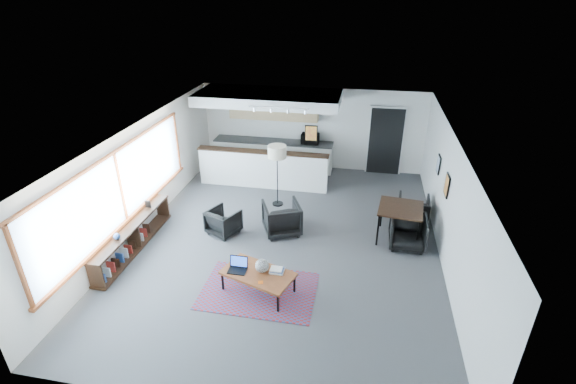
% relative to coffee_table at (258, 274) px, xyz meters
% --- Properties ---
extents(room, '(7.02, 9.02, 2.62)m').
position_rel_coffee_table_xyz_m(room, '(0.17, 1.90, 0.89)').
color(room, '#48484A').
rests_on(room, ground).
extents(window, '(0.10, 5.95, 1.66)m').
position_rel_coffee_table_xyz_m(window, '(-3.29, 1.00, 1.04)').
color(window, '#8CBFFF').
rests_on(window, room).
extents(console, '(0.35, 3.00, 0.80)m').
position_rel_coffee_table_xyz_m(console, '(-3.13, 0.85, -0.09)').
color(console, black).
rests_on(console, floor).
extents(kitchenette, '(4.20, 1.96, 2.60)m').
position_rel_coffee_table_xyz_m(kitchenette, '(-1.03, 5.61, 0.96)').
color(kitchenette, white).
rests_on(kitchenette, floor).
extents(doorway, '(1.10, 0.12, 2.15)m').
position_rel_coffee_table_xyz_m(doorway, '(2.47, 6.32, 0.66)').
color(doorway, black).
rests_on(doorway, room).
extents(track_light, '(1.60, 0.07, 0.15)m').
position_rel_coffee_table_xyz_m(track_light, '(-0.42, 4.10, 2.11)').
color(track_light, silver).
rests_on(track_light, room).
extents(wall_art_lower, '(0.03, 0.38, 0.48)m').
position_rel_coffee_table_xyz_m(wall_art_lower, '(3.64, 2.30, 1.14)').
color(wall_art_lower, black).
rests_on(wall_art_lower, room).
extents(wall_art_upper, '(0.03, 0.34, 0.44)m').
position_rel_coffee_table_xyz_m(wall_art_upper, '(3.64, 3.60, 1.09)').
color(wall_art_upper, black).
rests_on(wall_art_upper, room).
extents(kilim_rug, '(2.24, 1.53, 0.01)m').
position_rel_coffee_table_xyz_m(kilim_rug, '(0.00, 0.00, -0.41)').
color(kilim_rug, '#562C43').
rests_on(kilim_rug, floor).
extents(coffee_table, '(1.53, 1.14, 0.45)m').
position_rel_coffee_table_xyz_m(coffee_table, '(0.00, 0.00, 0.00)').
color(coffee_table, brown).
rests_on(coffee_table, floor).
extents(laptop, '(0.36, 0.29, 0.25)m').
position_rel_coffee_table_xyz_m(laptop, '(-0.41, 0.04, 0.11)').
color(laptop, black).
rests_on(laptop, coffee_table).
extents(ceramic_pot, '(0.27, 0.27, 0.27)m').
position_rel_coffee_table_xyz_m(ceramic_pot, '(0.07, 0.05, 0.17)').
color(ceramic_pot, gray).
rests_on(ceramic_pot, coffee_table).
extents(book_stack, '(0.28, 0.22, 0.09)m').
position_rel_coffee_table_xyz_m(book_stack, '(0.35, 0.09, 0.07)').
color(book_stack, silver).
rests_on(book_stack, coffee_table).
extents(coaster, '(0.11, 0.11, 0.01)m').
position_rel_coffee_table_xyz_m(coaster, '(0.12, -0.28, 0.04)').
color(coaster, '#E5590C').
rests_on(coaster, coffee_table).
extents(armchair_left, '(0.87, 0.85, 0.69)m').
position_rel_coffee_table_xyz_m(armchair_left, '(-1.35, 1.93, -0.07)').
color(armchair_left, black).
rests_on(armchair_left, floor).
extents(armchair_right, '(1.08, 1.05, 0.86)m').
position_rel_coffee_table_xyz_m(armchair_right, '(0.02, 2.23, 0.02)').
color(armchair_right, black).
rests_on(armchair_right, floor).
extents(floor_lamp, '(0.61, 0.61, 1.70)m').
position_rel_coffee_table_xyz_m(floor_lamp, '(-0.38, 3.60, 1.07)').
color(floor_lamp, black).
rests_on(floor_lamp, floor).
extents(dining_table, '(1.09, 1.09, 0.83)m').
position_rel_coffee_table_xyz_m(dining_table, '(2.77, 2.46, 0.34)').
color(dining_table, black).
rests_on(dining_table, floor).
extents(dining_chair_near, '(0.69, 0.65, 0.70)m').
position_rel_coffee_table_xyz_m(dining_chair_near, '(2.96, 2.17, -0.06)').
color(dining_chair_near, black).
rests_on(dining_chair_near, floor).
extents(dining_chair_far, '(0.67, 0.63, 0.65)m').
position_rel_coffee_table_xyz_m(dining_chair_far, '(3.17, 3.33, -0.09)').
color(dining_chair_far, black).
rests_on(dining_chair_far, floor).
extents(microwave, '(0.55, 0.31, 0.37)m').
position_rel_coffee_table_xyz_m(microwave, '(0.16, 6.05, 0.70)').
color(microwave, black).
rests_on(microwave, kitchenette).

